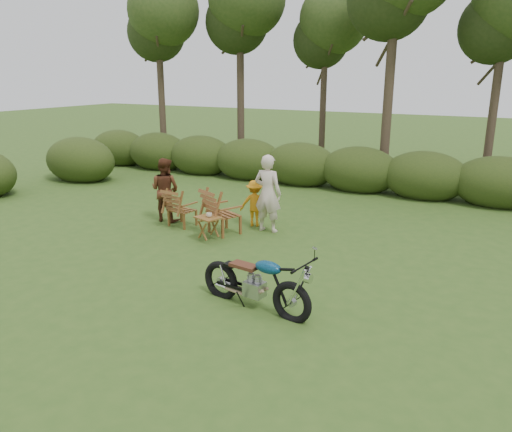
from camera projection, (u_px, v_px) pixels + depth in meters
The scene contains 10 objects.
ground at pixel (197, 299), 8.27m from camera, with size 80.00×80.00×0.00m, color #304F1A.
tree_line at pixel (388, 65), 15.23m from camera, with size 22.52×11.62×8.14m.
motorcycle at pixel (255, 307), 7.97m from camera, with size 1.95×0.74×1.12m, color #0A5C8D, non-canonical shape.
lawn_chair_right at pixel (225, 233), 11.64m from camera, with size 0.73×0.73×1.07m, color brown, non-canonical shape.
lawn_chair_left at pixel (183, 226), 12.20m from camera, with size 0.64×0.64×0.94m, color brown, non-canonical shape.
side_table at pixel (208, 229), 11.03m from camera, with size 0.54×0.45×0.55m, color brown, non-canonical shape.
cup at pixel (209, 215), 10.92m from camera, with size 0.13×0.13×0.10m, color beige.
adult_a at pixel (268, 231), 11.79m from camera, with size 0.66×0.44×1.82m, color beige.
adult_b at pixel (167, 220), 12.63m from camera, with size 0.77×0.60×1.59m, color #512817.
child at pixel (255, 226), 12.20m from camera, with size 0.73×0.42×1.13m, color orange.
Camera 1 is at (4.42, -6.21, 3.61)m, focal length 35.00 mm.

